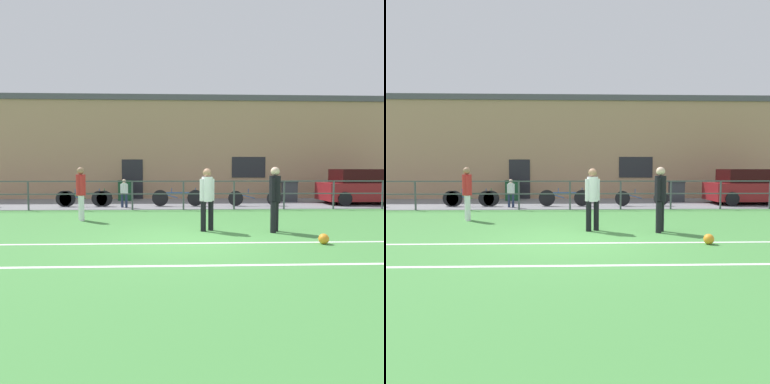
% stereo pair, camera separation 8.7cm
% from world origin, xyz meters
% --- Properties ---
extents(ground, '(60.00, 44.00, 0.04)m').
position_xyz_m(ground, '(0.00, 0.00, -0.02)').
color(ground, '#478C42').
extents(field_line_touchline, '(36.00, 0.11, 0.00)m').
position_xyz_m(field_line_touchline, '(0.00, -0.25, 0.00)').
color(field_line_touchline, white).
rests_on(field_line_touchline, ground).
extents(field_line_hash, '(36.00, 0.11, 0.00)m').
position_xyz_m(field_line_hash, '(0.00, -2.04, 0.00)').
color(field_line_hash, white).
rests_on(field_line_hash, ground).
extents(pavement_strip, '(48.00, 5.00, 0.02)m').
position_xyz_m(pavement_strip, '(0.00, 8.50, 0.01)').
color(pavement_strip, slate).
rests_on(pavement_strip, ground).
extents(perimeter_fence, '(36.07, 0.07, 1.15)m').
position_xyz_m(perimeter_fence, '(0.00, 6.00, 0.75)').
color(perimeter_fence, '#474C51').
rests_on(perimeter_fence, ground).
extents(clubhouse_facade, '(28.00, 2.56, 5.50)m').
position_xyz_m(clubhouse_facade, '(0.00, 12.20, 2.76)').
color(clubhouse_facade, tan).
rests_on(clubhouse_facade, ground).
extents(player_goalkeeper, '(0.29, 0.41, 1.67)m').
position_xyz_m(player_goalkeeper, '(2.26, 1.05, 0.95)').
color(player_goalkeeper, black).
rests_on(player_goalkeeper, ground).
extents(player_striker, '(0.40, 0.29, 1.63)m').
position_xyz_m(player_striker, '(0.55, 1.28, 0.93)').
color(player_striker, black).
rests_on(player_striker, ground).
extents(player_winger, '(0.29, 0.43, 1.66)m').
position_xyz_m(player_winger, '(-3.24, 3.27, 0.95)').
color(player_winger, white).
rests_on(player_winger, ground).
extents(soccer_ball_match, '(0.22, 0.22, 0.22)m').
position_xyz_m(soccer_ball_match, '(2.93, -0.43, 0.11)').
color(soccer_ball_match, orange).
rests_on(soccer_ball_match, ground).
extents(spectator_child, '(0.32, 0.20, 1.17)m').
position_xyz_m(spectator_child, '(-2.43, 6.79, 0.68)').
color(spectator_child, '#232D4C').
rests_on(spectator_child, pavement_strip).
extents(parked_car_red, '(3.88, 1.93, 1.57)m').
position_xyz_m(parked_car_red, '(8.23, 7.93, 0.77)').
color(parked_car_red, maroon).
rests_on(parked_car_red, pavement_strip).
extents(bicycle_parked_0, '(2.32, 0.04, 0.74)m').
position_xyz_m(bicycle_parked_0, '(3.09, 7.20, 0.36)').
color(bicycle_parked_0, black).
rests_on(bicycle_parked_0, pavement_strip).
extents(bicycle_parked_1, '(2.22, 0.04, 0.76)m').
position_xyz_m(bicycle_parked_1, '(-4.11, 7.20, 0.37)').
color(bicycle_parked_1, black).
rests_on(bicycle_parked_1, pavement_strip).
extents(bicycle_parked_2, '(2.16, 0.04, 0.76)m').
position_xyz_m(bicycle_parked_2, '(-4.29, 7.20, 0.37)').
color(bicycle_parked_2, black).
rests_on(bicycle_parked_2, pavement_strip).
extents(bicycle_parked_3, '(2.20, 0.04, 0.78)m').
position_xyz_m(bicycle_parked_3, '(-0.23, 7.20, 0.38)').
color(bicycle_parked_3, black).
rests_on(bicycle_parked_3, pavement_strip).
extents(trash_bin_0, '(0.67, 0.57, 1.01)m').
position_xyz_m(trash_bin_0, '(-2.88, 10.04, 0.53)').
color(trash_bin_0, '#194C28').
rests_on(trash_bin_0, pavement_strip).
extents(trash_bin_1, '(0.68, 0.58, 0.99)m').
position_xyz_m(trash_bin_1, '(5.20, 9.10, 0.52)').
color(trash_bin_1, '#33383D').
rests_on(trash_bin_1, pavement_strip).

